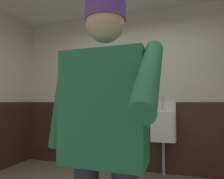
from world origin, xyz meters
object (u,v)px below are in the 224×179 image
Objects in this scene: soap_dispenser at (100,92)px; urinal_middle at (163,125)px; urinal_left at (116,124)px; person at (104,126)px.

urinal_middle is at bearing -6.22° from soap_dispenser.
soap_dispenser is at bearing 160.94° from urinal_left.
urinal_left is at bearing 180.00° from urinal_middle.
urinal_middle is 0.73× the size of person.
person is (0.55, -2.11, 0.23)m from urinal_left.
soap_dispenser is (-0.35, 0.12, 0.54)m from urinal_left.
urinal_middle is 1.23m from soap_dispenser.
urinal_middle is at bearing 0.00° from urinal_left.
urinal_middle is 2.13m from person.
person is 9.48× the size of soap_dispenser.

